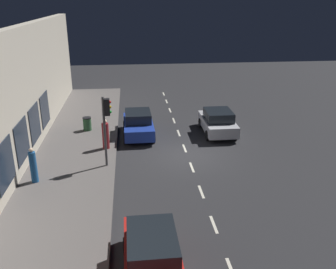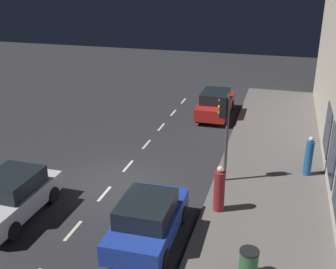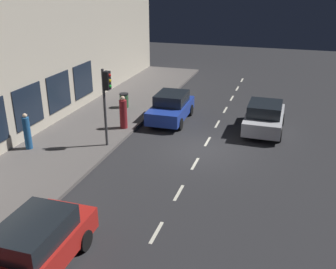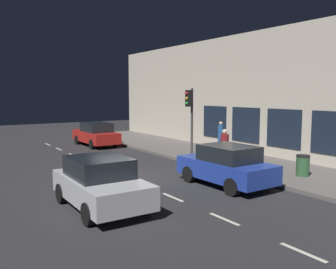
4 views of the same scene
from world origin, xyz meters
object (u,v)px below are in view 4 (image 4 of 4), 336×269
at_px(traffic_light, 190,109).
at_px(parked_car_1, 226,165).
at_px(pedestrian_0, 224,149).
at_px(pedestrian_1, 221,137).
at_px(trash_bin, 303,165).
at_px(parked_car_2, 101,183).
at_px(parked_car_0, 96,134).

distance_m(traffic_light, parked_car_1, 5.26).
bearing_deg(pedestrian_0, pedestrian_1, 166.08).
relative_size(pedestrian_1, trash_bin, 1.97).
xyz_separation_m(parked_car_2, trash_bin, (8.48, -1.11, -0.20)).
bearing_deg(parked_car_0, trash_bin, -76.80).
height_order(parked_car_1, parked_car_2, same).
distance_m(traffic_light, trash_bin, 6.22).
bearing_deg(parked_car_1, parked_car_2, 177.82).
bearing_deg(pedestrian_0, parked_car_0, -143.69).
relative_size(parked_car_2, pedestrian_0, 2.24).
height_order(parked_car_2, trash_bin, parked_car_2).
height_order(traffic_light, pedestrian_1, traffic_light).
xyz_separation_m(traffic_light, parked_car_2, (-6.83, -4.48, -1.97)).
bearing_deg(pedestrian_0, trash_bin, 48.79).
relative_size(traffic_light, parked_car_0, 0.85).
bearing_deg(pedestrian_1, trash_bin, 94.45).
bearing_deg(traffic_light, parked_car_2, -146.71).
height_order(parked_car_0, pedestrian_1, pedestrian_1).
height_order(parked_car_2, pedestrian_1, pedestrian_1).
distance_m(pedestrian_0, trash_bin, 3.55).
xyz_separation_m(parked_car_1, pedestrian_1, (5.09, 6.05, 0.17)).
height_order(traffic_light, parked_car_1, traffic_light).
distance_m(traffic_light, parked_car_0, 8.74).
relative_size(parked_car_1, pedestrian_0, 2.26).
relative_size(parked_car_0, parked_car_1, 1.09).
bearing_deg(trash_bin, parked_car_0, 103.61).
bearing_deg(pedestrian_1, parked_car_1, 68.47).
xyz_separation_m(parked_car_1, parked_car_2, (-5.15, 0.10, 0.00)).
height_order(parked_car_1, pedestrian_1, pedestrian_1).
distance_m(parked_car_1, pedestrian_1, 7.91).
relative_size(pedestrian_0, pedestrian_1, 1.02).
height_order(parked_car_0, parked_car_1, same).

